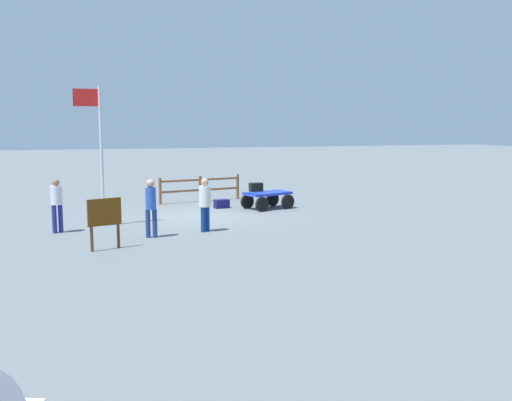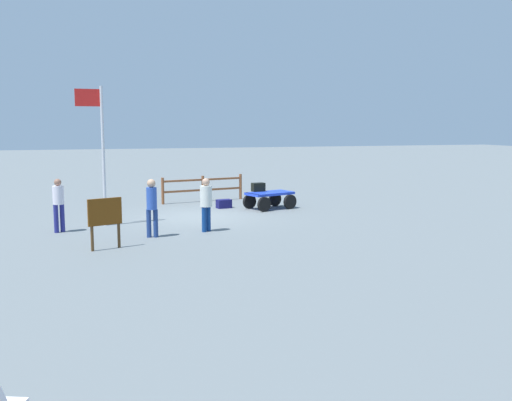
{
  "view_description": "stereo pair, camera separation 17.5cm",
  "coord_description": "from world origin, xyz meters",
  "px_view_note": "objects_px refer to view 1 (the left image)",
  "views": [
    {
      "loc": [
        4.21,
        20.27,
        3.33
      ],
      "look_at": [
        -0.3,
        6.0,
        1.33
      ],
      "focal_mm": 40.16,
      "sensor_mm": 36.0,
      "label": 1
    },
    {
      "loc": [
        4.05,
        20.32,
        3.33
      ],
      "look_at": [
        -0.3,
        6.0,
        1.33
      ],
      "focal_mm": 40.16,
      "sensor_mm": 36.0,
      "label": 2
    }
  ],
  "objects_px": {
    "suitcase_olive": "(256,187)",
    "luggage_cart": "(267,197)",
    "flagpole": "(98,144)",
    "signboard": "(105,216)",
    "suitcase_grey": "(222,204)",
    "worker_lead": "(205,200)",
    "worker_supervisor": "(57,201)",
    "worker_trailing": "(151,204)"
  },
  "relations": [
    {
      "from": "flagpole",
      "to": "signboard",
      "type": "distance_m",
      "value": 4.18
    },
    {
      "from": "worker_supervisor",
      "to": "signboard",
      "type": "height_order",
      "value": "worker_supervisor"
    },
    {
      "from": "luggage_cart",
      "to": "suitcase_grey",
      "type": "height_order",
      "value": "luggage_cart"
    },
    {
      "from": "suitcase_grey",
      "to": "signboard",
      "type": "xyz_separation_m",
      "value": [
        4.84,
        6.51,
        0.73
      ]
    },
    {
      "from": "suitcase_olive",
      "to": "worker_trailing",
      "type": "relative_size",
      "value": 0.31
    },
    {
      "from": "signboard",
      "to": "flagpole",
      "type": "bearing_deg",
      "value": -90.7
    },
    {
      "from": "luggage_cart",
      "to": "suitcase_olive",
      "type": "distance_m",
      "value": 0.63
    },
    {
      "from": "suitcase_grey",
      "to": "worker_lead",
      "type": "relative_size",
      "value": 0.37
    },
    {
      "from": "luggage_cart",
      "to": "signboard",
      "type": "height_order",
      "value": "signboard"
    },
    {
      "from": "worker_supervisor",
      "to": "suitcase_olive",
      "type": "bearing_deg",
      "value": -156.82
    },
    {
      "from": "suitcase_grey",
      "to": "worker_lead",
      "type": "xyz_separation_m",
      "value": [
        1.72,
        4.75,
        0.82
      ]
    },
    {
      "from": "worker_lead",
      "to": "signboard",
      "type": "xyz_separation_m",
      "value": [
        3.11,
        1.75,
        -0.09
      ]
    },
    {
      "from": "suitcase_olive",
      "to": "worker_lead",
      "type": "relative_size",
      "value": 0.32
    },
    {
      "from": "flagpole",
      "to": "luggage_cart",
      "type": "bearing_deg",
      "value": -162.86
    },
    {
      "from": "luggage_cart",
      "to": "flagpole",
      "type": "distance_m",
      "value": 7.12
    },
    {
      "from": "suitcase_grey",
      "to": "signboard",
      "type": "relative_size",
      "value": 0.45
    },
    {
      "from": "flagpole",
      "to": "suitcase_grey",
      "type": "bearing_deg",
      "value": -150.3
    },
    {
      "from": "signboard",
      "to": "worker_lead",
      "type": "bearing_deg",
      "value": -150.59
    },
    {
      "from": "suitcase_olive",
      "to": "worker_trailing",
      "type": "xyz_separation_m",
      "value": [
        4.77,
        4.83,
        0.16
      ]
    },
    {
      "from": "suitcase_grey",
      "to": "worker_supervisor",
      "type": "height_order",
      "value": "worker_supervisor"
    },
    {
      "from": "suitcase_olive",
      "to": "suitcase_grey",
      "type": "distance_m",
      "value": 1.53
    },
    {
      "from": "luggage_cart",
      "to": "suitcase_grey",
      "type": "relative_size",
      "value": 3.36
    },
    {
      "from": "luggage_cart",
      "to": "flagpole",
      "type": "bearing_deg",
      "value": 17.14
    },
    {
      "from": "luggage_cart",
      "to": "suitcase_olive",
      "type": "xyz_separation_m",
      "value": [
        0.35,
        -0.36,
        0.38
      ]
    },
    {
      "from": "suitcase_olive",
      "to": "worker_lead",
      "type": "height_order",
      "value": "worker_lead"
    },
    {
      "from": "luggage_cart",
      "to": "worker_supervisor",
      "type": "height_order",
      "value": "worker_supervisor"
    },
    {
      "from": "signboard",
      "to": "worker_supervisor",
      "type": "bearing_deg",
      "value": -66.59
    },
    {
      "from": "suitcase_grey",
      "to": "luggage_cart",
      "type": "bearing_deg",
      "value": 156.19
    },
    {
      "from": "worker_lead",
      "to": "signboard",
      "type": "distance_m",
      "value": 3.58
    },
    {
      "from": "worker_lead",
      "to": "signboard",
      "type": "relative_size",
      "value": 1.21
    },
    {
      "from": "suitcase_olive",
      "to": "flagpole",
      "type": "bearing_deg",
      "value": 21.07
    },
    {
      "from": "worker_supervisor",
      "to": "signboard",
      "type": "distance_m",
      "value": 3.21
    },
    {
      "from": "suitcase_olive",
      "to": "luggage_cart",
      "type": "bearing_deg",
      "value": 134.25
    },
    {
      "from": "luggage_cart",
      "to": "suitcase_grey",
      "type": "distance_m",
      "value": 1.85
    },
    {
      "from": "worker_lead",
      "to": "flagpole",
      "type": "relative_size",
      "value": 0.37
    },
    {
      "from": "flagpole",
      "to": "signboard",
      "type": "xyz_separation_m",
      "value": [
        0.05,
        3.78,
        -1.79
      ]
    },
    {
      "from": "luggage_cart",
      "to": "worker_lead",
      "type": "relative_size",
      "value": 1.25
    },
    {
      "from": "worker_trailing",
      "to": "flagpole",
      "type": "relative_size",
      "value": 0.38
    },
    {
      "from": "worker_supervisor",
      "to": "flagpole",
      "type": "bearing_deg",
      "value": -147.95
    },
    {
      "from": "worker_supervisor",
      "to": "signboard",
      "type": "bearing_deg",
      "value": 113.41
    },
    {
      "from": "worker_lead",
      "to": "luggage_cart",
      "type": "bearing_deg",
      "value": -130.24
    },
    {
      "from": "worker_supervisor",
      "to": "flagpole",
      "type": "relative_size",
      "value": 0.37
    }
  ]
}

